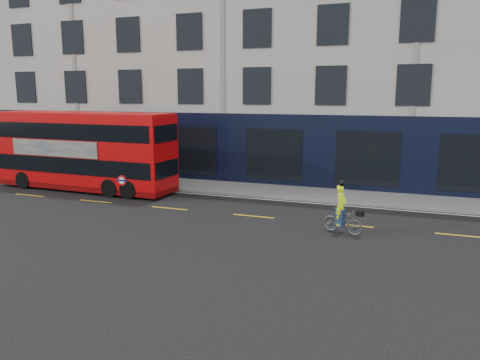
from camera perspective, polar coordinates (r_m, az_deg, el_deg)
The scene contains 8 objects.
ground at distance 20.09m, azimuth -10.65°, elevation -4.39°, with size 120.00×120.00×0.00m, color black.
pavement at distance 25.72m, azimuth -3.28°, elevation -0.80°, with size 60.00×3.00×0.12m, color gray.
kerb at distance 24.38m, azimuth -4.67°, elevation -1.44°, with size 60.00×0.12×0.13m, color gray.
building_terrace at distance 31.33m, azimuth 1.40°, elevation 14.89°, with size 50.00×10.07×15.00m.
road_edge_line at distance 24.13m, azimuth -4.97°, elevation -1.72°, with size 58.00×0.10×0.01m, color silver.
lane_dashes at distance 21.35m, azimuth -8.60°, elevation -3.42°, with size 58.00×0.12×0.01m, color gold, non-canonical shape.
bus at distance 26.22m, azimuth -18.43°, elevation 3.44°, with size 10.34×2.76×4.13m.
cyclist at distance 17.66m, azimuth 12.35°, elevation -4.29°, with size 1.63×0.90×2.00m.
Camera 1 is at (10.02, -16.65, 5.11)m, focal length 35.00 mm.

